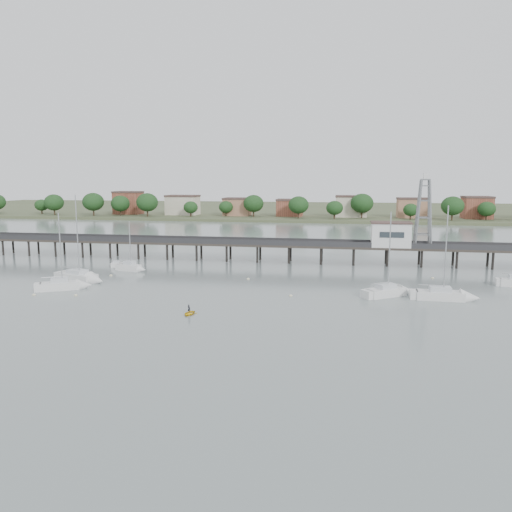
{
  "coord_description": "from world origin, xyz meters",
  "views": [
    {
      "loc": [
        15.25,
        -48.78,
        18.24
      ],
      "look_at": [
        -0.91,
        42.0,
        4.0
      ],
      "focal_mm": 35.0,
      "sensor_mm": 36.0,
      "label": 1
    }
  ],
  "objects": [
    {
      "name": "sailboat_c",
      "position": [
        23.05,
        30.96,
        0.64
      ],
      "size": [
        8.4,
        6.93,
        14.05
      ],
      "rotation": [
        0.0,
        0.0,
        0.61
      ],
      "color": "silver",
      "rests_on": "ground"
    },
    {
      "name": "sailboat_f",
      "position": [
        -30.52,
        32.41,
        0.63
      ],
      "size": [
        10.53,
        6.12,
        16.53
      ],
      "rotation": [
        0.0,
        0.0,
        -0.34
      ],
      "color": "silver",
      "rests_on": "ground"
    },
    {
      "name": "ground_plane",
      "position": [
        0.0,
        0.0,
        0.0
      ],
      "size": [
        500.0,
        500.0,
        0.0
      ],
      "primitive_type": "plane",
      "color": "slate",
      "rests_on": "ground"
    },
    {
      "name": "pier",
      "position": [
        0.0,
        60.0,
        3.79
      ],
      "size": [
        150.0,
        5.0,
        5.5
      ],
      "color": "#2D2823",
      "rests_on": "ground"
    },
    {
      "name": "sailboat_d",
      "position": [
        31.53,
        29.35,
        0.63
      ],
      "size": [
        9.36,
        2.96,
        15.24
      ],
      "rotation": [
        0.0,
        0.0,
        -0.03
      ],
      "color": "silver",
      "rests_on": "ground"
    },
    {
      "name": "mooring_buoys",
      "position": [
        -0.04,
        30.89,
        0.08
      ],
      "size": [
        83.92,
        25.86,
        0.39
      ],
      "color": "beige",
      "rests_on": "ground"
    },
    {
      "name": "yellow_dinghy",
      "position": [
        -5.28,
        14.47,
        0.0
      ],
      "size": [
        1.8,
        0.73,
        2.45
      ],
      "primitive_type": "imported",
      "rotation": [
        0.0,
        0.0,
        -0.13
      ],
      "color": "yellow",
      "rests_on": "ground"
    },
    {
      "name": "sailboat_b",
      "position": [
        -26.29,
        43.67,
        0.66
      ],
      "size": [
        6.41,
        3.11,
        10.39
      ],
      "rotation": [
        0.0,
        0.0,
        -0.22
      ],
      "color": "silver",
      "rests_on": "ground"
    },
    {
      "name": "white_tender",
      "position": [
        -30.86,
        47.56,
        0.47
      ],
      "size": [
        4.21,
        2.75,
        1.52
      ],
      "rotation": [
        0.0,
        0.0,
        0.31
      ],
      "color": "silver",
      "rests_on": "ground"
    },
    {
      "name": "lattice_tower",
      "position": [
        31.5,
        60.0,
        11.1
      ],
      "size": [
        3.2,
        3.2,
        15.5
      ],
      "color": "slate",
      "rests_on": "ground"
    },
    {
      "name": "pier_building",
      "position": [
        25.0,
        60.0,
        6.67
      ],
      "size": [
        8.4,
        5.4,
        5.3
      ],
      "color": "silver",
      "rests_on": "ground"
    },
    {
      "name": "far_shore",
      "position": [
        0.36,
        239.58,
        0.95
      ],
      "size": [
        500.0,
        170.0,
        10.4
      ],
      "color": "#475133",
      "rests_on": "ground"
    },
    {
      "name": "dinghy_occupant",
      "position": [
        -5.28,
        14.47,
        0.0
      ],
      "size": [
        0.77,
        1.2,
        0.27
      ],
      "primitive_type": "imported",
      "rotation": [
        0.0,
        0.0,
        2.79
      ],
      "color": "black",
      "rests_on": "ground"
    },
    {
      "name": "sailboat_a",
      "position": [
        -30.04,
        26.1,
        0.64
      ],
      "size": [
        8.31,
        6.03,
        13.52
      ],
      "rotation": [
        0.0,
        0.0,
        0.5
      ],
      "color": "silver",
      "rests_on": "ground"
    }
  ]
}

